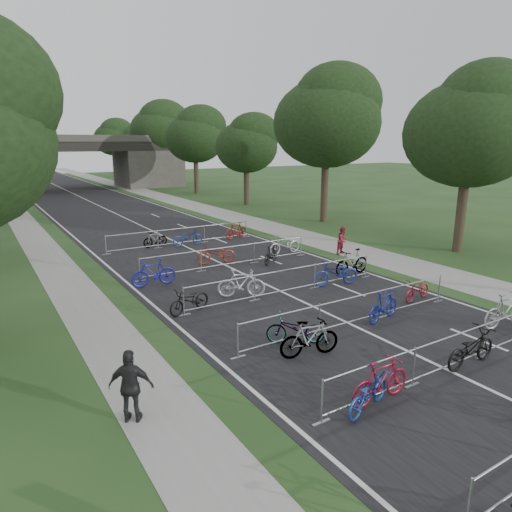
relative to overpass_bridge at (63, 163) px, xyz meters
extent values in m
cube|color=black|center=(0.00, -15.00, -3.53)|extent=(11.00, 140.00, 0.01)
cube|color=gray|center=(8.00, -15.00, -3.53)|extent=(3.00, 140.00, 0.01)
cube|color=gray|center=(-7.50, -15.00, -3.53)|extent=(2.00, 140.00, 0.01)
cube|color=silver|center=(0.00, -15.00, -3.53)|extent=(0.12, 140.00, 0.00)
cube|color=#403F39|center=(11.50, 0.00, -1.03)|extent=(8.00, 8.00, 5.00)
cube|color=black|center=(0.00, 0.00, 2.07)|extent=(30.00, 8.00, 1.20)
cube|color=#403F39|center=(0.00, -3.80, 3.07)|extent=(30.00, 0.40, 0.90)
cube|color=#403F39|center=(0.00, 3.80, 3.07)|extent=(30.00, 0.40, 0.90)
cylinder|color=#33261C|center=(13.00, -49.00, -1.29)|extent=(0.56, 0.56, 4.48)
ellipsoid|color=black|center=(13.00, -49.00, 3.10)|extent=(7.17, 7.17, 5.88)
sphere|color=black|center=(13.60, -49.50, 4.53)|extent=(5.73, 5.73, 5.73)
sphere|color=black|center=(12.50, -48.50, 2.20)|extent=(4.66, 4.66, 4.66)
cylinder|color=#33261C|center=(13.00, -37.00, -0.98)|extent=(0.56, 0.56, 5.11)
ellipsoid|color=black|center=(13.00, -37.00, 4.03)|extent=(8.18, 8.18, 6.70)
sphere|color=black|center=(13.60, -37.50, 5.66)|extent=(6.54, 6.54, 6.54)
sphere|color=black|center=(12.50, -36.50, 3.01)|extent=(5.31, 5.31, 5.31)
cylinder|color=#33261C|center=(13.00, -25.00, -1.61)|extent=(0.56, 0.56, 3.85)
ellipsoid|color=black|center=(13.00, -25.00, 2.16)|extent=(6.16, 6.16, 5.05)
sphere|color=black|center=(13.60, -25.50, 3.40)|extent=(4.93, 4.93, 4.93)
sphere|color=black|center=(12.50, -24.50, 1.39)|extent=(4.00, 4.00, 4.00)
cylinder|color=#33261C|center=(13.00, -13.00, -1.29)|extent=(0.56, 0.56, 4.48)
ellipsoid|color=black|center=(13.00, -13.00, 3.10)|extent=(7.17, 7.17, 5.88)
sphere|color=black|center=(13.60, -13.50, 4.53)|extent=(5.73, 5.73, 5.73)
sphere|color=black|center=(12.50, -12.50, 2.20)|extent=(4.66, 4.66, 4.66)
cylinder|color=#33261C|center=(13.00, -1.00, -0.98)|extent=(0.56, 0.56, 5.11)
ellipsoid|color=black|center=(13.00, -1.00, 4.03)|extent=(8.18, 8.18, 6.70)
sphere|color=black|center=(13.60, -1.50, 5.66)|extent=(6.54, 6.54, 6.54)
sphere|color=black|center=(12.50, -0.50, 3.01)|extent=(5.31, 5.31, 5.31)
cylinder|color=#33261C|center=(13.00, 11.00, -1.61)|extent=(0.56, 0.56, 3.85)
ellipsoid|color=black|center=(13.00, 11.00, 2.16)|extent=(6.16, 6.16, 5.05)
sphere|color=black|center=(13.60, 10.50, 3.40)|extent=(4.93, 4.93, 4.93)
sphere|color=black|center=(12.50, 11.50, 1.39)|extent=(4.00, 4.00, 4.00)
cylinder|color=#33261C|center=(13.00, 23.00, -1.29)|extent=(0.56, 0.56, 4.48)
ellipsoid|color=black|center=(13.00, 23.00, 3.10)|extent=(7.17, 7.17, 5.88)
sphere|color=black|center=(13.60, 22.50, 4.53)|extent=(5.73, 5.73, 5.73)
sphere|color=black|center=(12.50, 23.50, 2.20)|extent=(4.66, 4.66, 4.66)
cylinder|color=#A1A3A8|center=(-4.60, -61.40, -2.98)|extent=(0.05, 0.05, 1.10)
cylinder|color=#A1A3A8|center=(0.00, -57.80, -2.48)|extent=(9.20, 0.04, 0.04)
cylinder|color=#A1A3A8|center=(0.00, -57.80, -3.35)|extent=(9.20, 0.04, 0.04)
cylinder|color=#A1A3A8|center=(-4.60, -57.80, -2.98)|extent=(0.05, 0.05, 1.10)
cube|color=#A1A3A8|center=(-4.60, -57.80, -3.52)|extent=(0.50, 0.08, 0.03)
cylinder|color=#A1A3A8|center=(-1.53, -57.80, -2.98)|extent=(0.05, 0.05, 1.10)
cube|color=#A1A3A8|center=(-1.53, -57.80, -3.52)|extent=(0.50, 0.08, 0.03)
cylinder|color=#A1A3A8|center=(1.53, -57.80, -2.98)|extent=(0.05, 0.05, 1.10)
cube|color=#A1A3A8|center=(1.53, -57.80, -3.52)|extent=(0.50, 0.08, 0.03)
cylinder|color=#A1A3A8|center=(0.00, -54.00, -2.48)|extent=(9.20, 0.04, 0.04)
cylinder|color=#A1A3A8|center=(0.00, -54.00, -3.35)|extent=(9.20, 0.04, 0.04)
cylinder|color=#A1A3A8|center=(-4.60, -54.00, -2.98)|extent=(0.05, 0.05, 1.10)
cube|color=#A1A3A8|center=(-4.60, -54.00, -3.52)|extent=(0.50, 0.08, 0.03)
cylinder|color=#A1A3A8|center=(-1.53, -54.00, -2.98)|extent=(0.05, 0.05, 1.10)
cube|color=#A1A3A8|center=(-1.53, -54.00, -3.52)|extent=(0.50, 0.08, 0.03)
cylinder|color=#A1A3A8|center=(1.53, -54.00, -2.98)|extent=(0.05, 0.05, 1.10)
cube|color=#A1A3A8|center=(1.53, -54.00, -3.52)|extent=(0.50, 0.08, 0.03)
cylinder|color=#A1A3A8|center=(4.60, -54.00, -2.98)|extent=(0.05, 0.05, 1.10)
cube|color=#A1A3A8|center=(4.60, -54.00, -3.52)|extent=(0.50, 0.08, 0.03)
cylinder|color=#A1A3A8|center=(0.00, -50.00, -2.48)|extent=(9.20, 0.04, 0.04)
cylinder|color=#A1A3A8|center=(0.00, -50.00, -3.35)|extent=(9.20, 0.04, 0.04)
cylinder|color=#A1A3A8|center=(-4.60, -50.00, -2.98)|extent=(0.05, 0.05, 1.10)
cube|color=#A1A3A8|center=(-4.60, -50.00, -3.52)|extent=(0.50, 0.08, 0.03)
cylinder|color=#A1A3A8|center=(-1.53, -50.00, -2.98)|extent=(0.05, 0.05, 1.10)
cube|color=#A1A3A8|center=(-1.53, -50.00, -3.52)|extent=(0.50, 0.08, 0.03)
cylinder|color=#A1A3A8|center=(1.53, -50.00, -2.98)|extent=(0.05, 0.05, 1.10)
cube|color=#A1A3A8|center=(1.53, -50.00, -3.52)|extent=(0.50, 0.08, 0.03)
cylinder|color=#A1A3A8|center=(4.60, -50.00, -2.98)|extent=(0.05, 0.05, 1.10)
cube|color=#A1A3A8|center=(4.60, -50.00, -3.52)|extent=(0.50, 0.08, 0.03)
cylinder|color=#A1A3A8|center=(0.00, -45.00, -2.48)|extent=(9.20, 0.04, 0.04)
cylinder|color=#A1A3A8|center=(0.00, -45.00, -3.35)|extent=(9.20, 0.04, 0.04)
cylinder|color=#A1A3A8|center=(-4.60, -45.00, -2.98)|extent=(0.05, 0.05, 1.10)
cube|color=#A1A3A8|center=(-4.60, -45.00, -3.52)|extent=(0.50, 0.08, 0.03)
cylinder|color=#A1A3A8|center=(-1.53, -45.00, -2.98)|extent=(0.05, 0.05, 1.10)
cube|color=#A1A3A8|center=(-1.53, -45.00, -3.52)|extent=(0.50, 0.08, 0.03)
cylinder|color=#A1A3A8|center=(1.53, -45.00, -2.98)|extent=(0.05, 0.05, 1.10)
cube|color=#A1A3A8|center=(1.53, -45.00, -3.52)|extent=(0.50, 0.08, 0.03)
cylinder|color=#A1A3A8|center=(4.60, -45.00, -2.98)|extent=(0.05, 0.05, 1.10)
cube|color=#A1A3A8|center=(4.60, -45.00, -3.52)|extent=(0.50, 0.08, 0.03)
cylinder|color=#A1A3A8|center=(0.00, -39.00, -2.48)|extent=(9.20, 0.04, 0.04)
cylinder|color=#A1A3A8|center=(0.00, -39.00, -3.35)|extent=(9.20, 0.04, 0.04)
cylinder|color=#A1A3A8|center=(-4.60, -39.00, -2.98)|extent=(0.05, 0.05, 1.10)
cube|color=#A1A3A8|center=(-4.60, -39.00, -3.52)|extent=(0.50, 0.08, 0.03)
cylinder|color=#A1A3A8|center=(-1.53, -39.00, -2.98)|extent=(0.05, 0.05, 1.10)
cube|color=#A1A3A8|center=(-1.53, -39.00, -3.52)|extent=(0.50, 0.08, 0.03)
cylinder|color=#A1A3A8|center=(1.53, -39.00, -2.98)|extent=(0.05, 0.05, 1.10)
cube|color=#A1A3A8|center=(1.53, -39.00, -3.52)|extent=(0.50, 0.08, 0.03)
cylinder|color=#A1A3A8|center=(4.60, -39.00, -2.98)|extent=(0.05, 0.05, 1.10)
cube|color=#A1A3A8|center=(4.60, -39.00, -3.52)|extent=(0.50, 0.08, 0.03)
imported|color=#1C439E|center=(-3.35, -57.98, -3.08)|extent=(1.82, 1.05, 0.90)
imported|color=maroon|center=(-2.82, -57.88, -2.97)|extent=(1.87, 0.53, 1.12)
imported|color=black|center=(0.74, -57.91, -3.00)|extent=(2.05, 0.74, 1.07)
imported|color=#95949B|center=(4.30, -56.88, -2.91)|extent=(2.13, 0.87, 1.24)
imported|color=#A1A3A8|center=(-2.76, -55.04, -2.96)|extent=(1.96, 0.93, 1.14)
imported|color=#A1A3A8|center=(-2.57, -54.11, -3.05)|extent=(1.90, 1.54, 0.97)
imported|color=navy|center=(1.23, -54.21, -2.98)|extent=(1.92, 0.91, 1.11)
imported|color=maroon|center=(4.02, -53.44, -3.10)|extent=(1.74, 0.85, 0.88)
imported|color=black|center=(-4.30, -49.85, -3.05)|extent=(1.93, 1.12, 0.96)
imported|color=#B9B7C0|center=(-1.80, -49.38, -2.94)|extent=(1.98, 1.43, 1.18)
imported|color=navy|center=(2.58, -50.21, -2.97)|extent=(2.25, 1.19, 1.12)
imported|color=#A1A3A8|center=(4.30, -49.38, -2.91)|extent=(2.09, 0.65, 1.24)
imported|color=#1C1D9B|center=(-4.30, -46.00, -2.94)|extent=(2.01, 0.64, 1.19)
imported|color=maroon|center=(-0.25, -44.13, -3.00)|extent=(2.14, 1.13, 1.07)
imported|color=black|center=(2.17, -45.62, -3.05)|extent=(1.61, 1.26, 0.97)
imported|color=#AEB0B6|center=(4.04, -44.27, -2.99)|extent=(2.12, 0.83, 1.09)
imported|color=#A1A3A8|center=(-1.57, -38.62, -3.05)|extent=(1.67, 0.75, 0.97)
imported|color=navy|center=(0.24, -39.35, -3.02)|extent=(1.99, 0.77, 1.03)
imported|color=maroon|center=(3.80, -39.11, -3.00)|extent=(1.82, 0.80, 1.06)
imported|color=maroon|center=(6.80, -46.00, -2.75)|extent=(0.85, 0.71, 1.56)
imported|color=black|center=(-8.19, -55.45, -2.67)|extent=(1.09, 0.90, 1.74)
camera|label=1|loc=(-10.68, -64.74, 2.67)|focal=32.00mm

